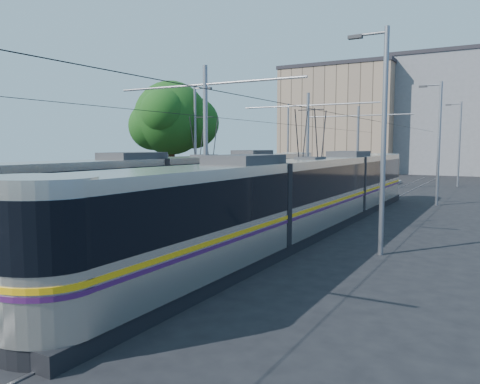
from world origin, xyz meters
The scene contains 13 objects.
ground centered at (0.00, 0.00, 0.00)m, with size 160.00×160.00×0.00m, color black.
platform centered at (0.00, 17.00, 0.15)m, with size 4.00×50.00×0.30m, color gray.
tactile_strip_left centered at (-1.45, 17.00, 0.30)m, with size 0.70×50.00×0.01m, color gray.
tactile_strip_right centered at (1.45, 17.00, 0.30)m, with size 0.70×50.00×0.01m, color gray.
rails centered at (0.00, 17.00, 0.02)m, with size 8.71×70.00×0.03m.
tram_left centered at (-3.60, 13.27, 1.71)m, with size 2.43×29.30×5.50m.
tram_right centered at (3.60, 11.06, 1.86)m, with size 2.43×30.35×5.50m.
catenary centered at (0.00, 14.15, 4.52)m, with size 9.20×70.00×7.00m.
street_lamps centered at (0.00, 21.00, 4.18)m, with size 15.18×38.22×8.00m.
shelter centered at (0.33, 14.58, 1.57)m, with size 0.85×1.19×2.42m.
tree centered at (-9.75, 18.90, 5.80)m, with size 5.91×5.46×8.58m.
building_left centered at (-10.00, 60.00, 7.69)m, with size 16.32×12.24×15.37m.
building_centre centered at (6.00, 64.00, 8.18)m, with size 18.36×14.28×16.35m.
Camera 1 is at (11.20, -8.86, 3.92)m, focal length 35.00 mm.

